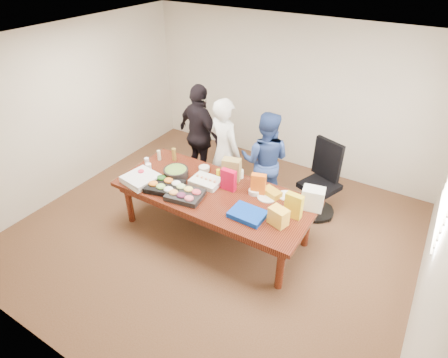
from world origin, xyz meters
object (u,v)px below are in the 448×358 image
Objects in this scene: office_chair at (320,183)px; sheet_cake at (206,181)px; person_right at (265,161)px; salad_bowl at (176,173)px; conference_table at (214,212)px; person_center at (225,151)px.

office_chair is 1.76m from sheet_cake.
person_right is 1.39m from salad_bowl.
person_center reaches higher than conference_table.
person_center is 1.09× the size of person_right.
salad_bowl is (-0.33, -0.83, -0.07)m from person_center.
sheet_cake is at bearing 152.96° from conference_table.
office_chair is at bearing -148.18° from person_center.
conference_table is 2.43× the size of office_chair.
sheet_cake is (0.16, -0.77, -0.09)m from person_center.
conference_table is 1.16m from person_right.
sheet_cake is (-0.48, -0.94, -0.02)m from person_right.
sheet_cake is (-0.20, 0.10, 0.41)m from conference_table.
person_right is at bearing 46.13° from salad_bowl.
office_chair is 0.66× the size of person_center.
conference_table is 7.51× the size of salad_bowl.
person_right reaches higher than office_chair.
person_right is 1.05m from sheet_cake.
person_right is (-0.86, -0.19, 0.23)m from office_chair.
conference_table is 6.64× the size of sheet_cake.
salad_bowl is (-0.69, 0.04, 0.44)m from conference_table.
sheet_cake is at bearing 119.65° from person_center.
salad_bowl is (-0.97, -1.00, 0.00)m from person_right.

